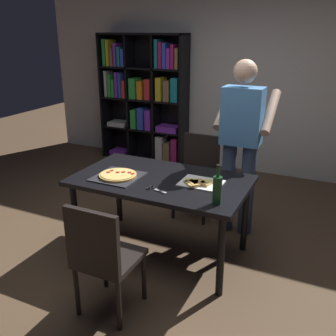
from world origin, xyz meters
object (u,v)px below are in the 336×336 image
dining_table (161,187)px  chair_near_camera (102,254)px  pepperoni_pizza_on_tray (118,175)px  bookshelf (146,98)px  kitchen_scissors (154,189)px  chair_far_side (198,170)px  wine_bottle (217,189)px  person_serving_pizza (241,139)px

dining_table → chair_near_camera: size_ratio=1.73×
chair_near_camera → pepperoni_pizza_on_tray: (-0.36, 0.80, 0.25)m
bookshelf → kitchen_scissors: (1.49, -2.62, -0.23)m
chair_far_side → pepperoni_pizza_on_tray: bearing=-108.8°
wine_bottle → kitchen_scissors: size_ratio=1.59×
kitchen_scissors → dining_table: bearing=103.2°
person_serving_pizza → chair_near_camera: bearing=-107.5°
dining_table → pepperoni_pizza_on_tray: pepperoni_pizza_on_tray is taller
bookshelf → dining_table: bearing=-58.9°
pepperoni_pizza_on_tray → wine_bottle: wine_bottle is taller
chair_near_camera → pepperoni_pizza_on_tray: 0.92m
dining_table → bookshelf: 2.79m
person_serving_pizza → chair_far_side: bearing=157.1°
bookshelf → kitchen_scissors: 3.03m
chair_near_camera → wine_bottle: (0.62, 0.65, 0.36)m
chair_near_camera → person_serving_pizza: 1.80m
pepperoni_pizza_on_tray → chair_near_camera: bearing=-65.6°
chair_far_side → pepperoni_pizza_on_tray: chair_far_side is taller
bookshelf → kitchen_scissors: bookshelf is taller
dining_table → pepperoni_pizza_on_tray: (-0.36, -0.13, 0.09)m
dining_table → chair_near_camera: chair_near_camera is taller
chair_near_camera → chair_far_side: size_ratio=1.00×
chair_far_side → chair_near_camera: bearing=-90.0°
chair_far_side → wine_bottle: size_ratio=2.85×
pepperoni_pizza_on_tray → wine_bottle: bearing=-8.8°
dining_table → kitchen_scissors: kitchen_scissors is taller
chair_near_camera → chair_far_side: (0.00, 1.87, 0.00)m
chair_far_side → bookshelf: bearing=134.9°
bookshelf → kitchen_scissors: bearing=-60.4°
bookshelf → wine_bottle: bearing=-52.4°
bookshelf → pepperoni_pizza_on_tray: bearing=-66.9°
wine_bottle → chair_far_side: bearing=116.7°
chair_near_camera → kitchen_scissors: (0.06, 0.69, 0.24)m
chair_near_camera → wine_bottle: 0.96m
chair_far_side → dining_table: bearing=-90.0°
chair_far_side → person_serving_pizza: person_serving_pizza is taller
dining_table → chair_near_camera: (-0.00, -0.94, -0.16)m
person_serving_pizza → wine_bottle: (0.09, -1.00, -0.13)m
pepperoni_pizza_on_tray → wine_bottle: (0.98, -0.15, 0.10)m
wine_bottle → chair_near_camera: bearing=-133.4°
bookshelf → person_serving_pizza: (1.96, -1.66, 0.01)m
chair_far_side → pepperoni_pizza_on_tray: size_ratio=2.26×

